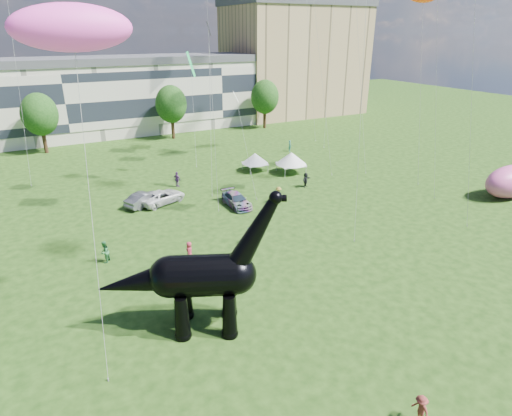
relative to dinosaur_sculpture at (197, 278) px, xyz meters
name	(u,v)px	position (x,y,z in m)	size (l,w,h in m)	color
ground	(316,323)	(6.61, -3.26, -3.50)	(220.00, 220.00, 0.00)	#16330C
terrace_row	(62,103)	(-1.39, 58.74, 2.50)	(78.00, 11.00, 12.00)	beige
apartment_block	(294,61)	(46.61, 61.74, 7.50)	(28.00, 18.00, 22.00)	tan
tree_mid_left	(39,111)	(-5.39, 49.74, 2.79)	(5.20, 5.20, 9.44)	#382314
tree_mid_right	(171,101)	(14.61, 49.74, 2.79)	(5.20, 5.20, 9.44)	#382314
tree_far_right	(265,94)	(32.61, 49.74, 2.79)	(5.20, 5.20, 9.44)	#382314
dinosaur_sculpture	(197,278)	(0.00, 0.00, 0.00)	(10.96, 6.21, 9.27)	black
car_grey	(145,199)	(2.31, 21.56, -2.75)	(1.59, 4.55, 1.50)	slate
car_white	(162,197)	(4.07, 21.34, -2.79)	(2.37, 5.15, 1.43)	silver
car_dark	(236,200)	(10.72, 16.80, -2.82)	(1.90, 4.68, 1.36)	#595960
gazebo_near	(291,159)	(21.95, 23.76, -1.57)	(4.51, 4.51, 2.76)	silver
gazebo_far	(255,158)	(18.27, 26.76, -1.82)	(3.62, 3.62, 2.39)	white
inflatable_pink	(511,181)	(38.68, 4.93, -1.69)	(7.23, 3.61, 3.61)	#EC5BA9
visitors	(186,222)	(3.96, 13.47, -2.62)	(50.10, 45.43, 1.88)	black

